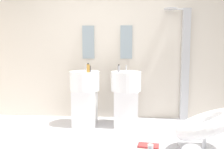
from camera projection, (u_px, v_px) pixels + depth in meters
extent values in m
cube|color=beige|center=(108.00, 50.00, 4.58)|extent=(4.80, 0.10, 2.60)
cube|color=white|center=(85.00, 107.00, 4.19)|extent=(0.40, 0.40, 0.61)
cylinder|color=white|center=(85.00, 81.00, 4.14)|extent=(0.51, 0.51, 0.33)
cylinder|color=#B7BABF|center=(86.00, 68.00, 4.25)|extent=(0.02, 0.02, 0.10)
cube|color=white|center=(126.00, 108.00, 4.15)|extent=(0.40, 0.40, 0.61)
cylinder|color=white|center=(126.00, 81.00, 4.10)|extent=(0.51, 0.51, 0.33)
cylinder|color=#B7BABF|center=(126.00, 68.00, 4.21)|extent=(0.02, 0.02, 0.10)
cube|color=#8C9EA8|center=(88.00, 42.00, 4.51)|extent=(0.22, 0.03, 0.61)
cube|color=#8C9EA8|center=(126.00, 42.00, 4.47)|extent=(0.22, 0.03, 0.61)
cube|color=#B7BABF|center=(185.00, 65.00, 4.41)|extent=(0.14, 0.08, 2.05)
cylinder|color=#B7BABF|center=(179.00, 9.00, 4.28)|extent=(0.30, 0.02, 0.02)
cylinder|color=#B7BABF|center=(171.00, 9.00, 4.26)|extent=(0.24, 0.24, 0.02)
cylinder|color=#B7BABF|center=(205.00, 140.00, 2.98)|extent=(0.05, 0.05, 0.34)
torus|color=white|center=(205.00, 124.00, 2.96)|extent=(1.05, 1.05, 0.49)
cube|color=#B73838|center=(148.00, 146.00, 3.24)|extent=(0.30, 0.21, 0.03)
cylinder|color=white|center=(150.00, 149.00, 3.05)|extent=(0.07, 0.07, 0.10)
cylinder|color=#C68C38|center=(88.00, 68.00, 3.94)|extent=(0.05, 0.05, 0.13)
cylinder|color=black|center=(88.00, 64.00, 3.94)|extent=(0.03, 0.03, 0.02)
cylinder|color=#99999E|center=(119.00, 69.00, 3.99)|extent=(0.04, 0.04, 0.11)
cylinder|color=black|center=(119.00, 65.00, 3.98)|extent=(0.02, 0.02, 0.02)
cylinder|color=black|center=(89.00, 69.00, 3.96)|extent=(0.04, 0.04, 0.10)
cylinder|color=black|center=(89.00, 65.00, 3.95)|extent=(0.02, 0.02, 0.02)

